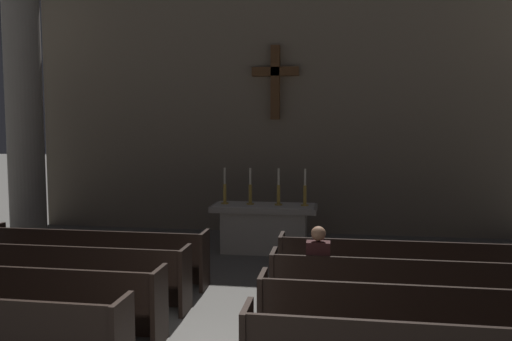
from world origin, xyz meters
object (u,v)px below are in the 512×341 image
Objects in this scene: candlestick_inner_left at (250,193)px; candlestick_inner_right at (279,193)px; pew_left_row_4 at (96,256)px; candlestick_outer_left at (225,192)px; pew_left_row_3 at (62,274)px; pew_right_row_4 at (402,268)px; pew_right_row_2 at (428,322)px; pew_left_row_2 at (17,299)px; column_left_second at (25,113)px; candlestick_outer_right at (305,194)px; pew_right_row_3 at (413,291)px; altar at (264,227)px; lone_worshipper at (318,270)px.

candlestick_inner_right is at bearing 0.00° from candlestick_inner_left.
candlestick_outer_left reaches higher than pew_left_row_4.
pew_left_row_3 is 1.00× the size of pew_right_row_4.
candlestick_inner_right is (-2.20, 4.78, 0.78)m from pew_right_row_2.
pew_right_row_2 is 5.89m from candlestick_outer_left.
pew_left_row_2 is 1.00× the size of pew_right_row_2.
pew_right_row_4 is 8.86m from column_left_second.
candlestick_outer_right is at bearing -1.68° from column_left_second.
pew_left_row_4 is 1.00× the size of pew_right_row_4.
pew_left_row_4 and pew_right_row_4 have the same top height.
column_left_second is at bearing 148.27° from pew_right_row_2.
candlestick_outer_left is (-3.35, 3.69, 0.78)m from pew_right_row_3.
altar is 2.85× the size of candlestick_inner_left.
candlestick_outer_right is (0.85, 0.00, 0.73)m from altar.
altar is at bearing 46.15° from pew_left_row_4.
pew_left_row_3 is 4.93× the size of candlestick_inner_right.
pew_right_row_4 is at bearing -46.15° from altar.
pew_right_row_4 is at bearing 90.00° from pew_right_row_2.
pew_left_row_2 is 5.89m from candlestick_outer_right.
column_left_second reaches higher than candlestick_inner_left.
pew_right_row_4 is 4.93× the size of candlestick_inner_right.
pew_left_row_2 is at bearing -58.59° from column_left_second.
pew_left_row_2 is at bearing -120.36° from candlestick_inner_right.
pew_right_row_2 is 0.62× the size of column_left_second.
lone_worshipper is at bearing -75.49° from candlestick_inner_right.
candlestick_inner_left is at bearing 59.20° from pew_left_row_3.
pew_right_row_3 is at bearing -90.00° from pew_right_row_4.
pew_left_row_2 is 5.00m from pew_right_row_2.
pew_right_row_4 is at bearing 12.28° from pew_left_row_3.
altar is at bearing 117.61° from pew_right_row_2.
column_left_second is 2.77× the size of altar.
pew_right_row_3 is 1.73× the size of altar.
candlestick_outer_left is at bearing 180.00° from candlestick_inner_right.
pew_left_row_2 is 5.12m from candlestick_outer_left.
column_left_second reaches higher than pew_left_row_3.
candlestick_inner_left is (-2.80, 3.69, 0.78)m from pew_right_row_3.
candlestick_inner_right is 1.00× the size of candlestick_outer_right.
pew_right_row_3 is at bearing -65.91° from candlestick_outer_right.
lone_worshipper is (3.75, -1.05, 0.22)m from pew_left_row_4.
candlestick_inner_left and candlestick_inner_right have the same top height.
column_left_second is at bearing 178.06° from altar.
pew_left_row_3 is 4.93× the size of candlestick_outer_right.
altar is 2.85× the size of candlestick_outer_right.
column_left_second is (-8.04, 2.79, 2.48)m from pew_right_row_4.
column_left_second is 8.12m from lone_worshipper.
candlestick_outer_left is at bearing 142.16° from pew_right_row_4.
pew_left_row_3 is 1.00× the size of pew_left_row_4.
pew_right_row_3 is (0.00, 1.09, 0.00)m from pew_right_row_2.
pew_right_row_2 is at bearing -90.00° from pew_right_row_3.
altar is 0.79m from candlestick_inner_left.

